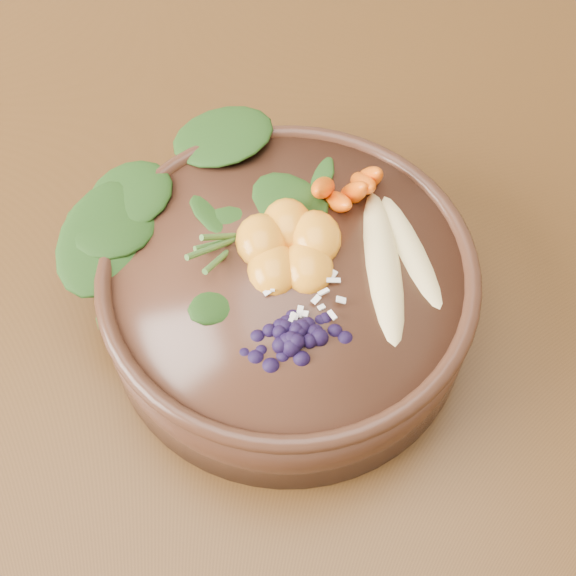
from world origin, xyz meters
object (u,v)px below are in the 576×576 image
stoneware_bowl (288,296)px  carrot_cluster (348,151)px  dining_table (123,270)px  kale_heap (224,191)px  mandarin_cluster (289,237)px  banana_halves (399,247)px  blueberry_pile (298,324)px

stoneware_bowl → carrot_cluster: size_ratio=3.62×
dining_table → carrot_cluster: size_ratio=22.79×
dining_table → kale_heap: bearing=-32.7°
carrot_cluster → mandarin_cluster: size_ratio=0.87×
dining_table → stoneware_bowl: 0.22m
kale_heap → mandarin_cluster: bearing=-42.7°
banana_halves → mandarin_cluster: mandarin_cluster is taller
stoneware_bowl → blueberry_pile: blueberry_pile is taller
kale_heap → blueberry_pile: (0.04, -0.11, -0.00)m
stoneware_bowl → kale_heap: size_ratio=1.53×
dining_table → banana_halves: (0.21, -0.12, 0.17)m
dining_table → banana_halves: bearing=-28.5°
kale_heap → carrot_cluster: carrot_cluster is taller
kale_heap → blueberry_pile: bearing=-69.1°
kale_heap → mandarin_cluster: (0.04, -0.04, -0.01)m
carrot_cluster → blueberry_pile: size_ratio=0.60×
stoneware_bowl → kale_heap: (-0.04, 0.05, 0.05)m
dining_table → mandarin_cluster: bearing=-35.9°
banana_halves → dining_table: bearing=152.4°
banana_halves → kale_heap: bearing=156.5°
banana_halves → mandarin_cluster: (-0.07, 0.01, 0.00)m
stoneware_bowl → banana_halves: bearing=1.8°
carrot_cluster → mandarin_cluster: (-0.04, -0.05, -0.02)m
banana_halves → blueberry_pile: size_ratio=1.22×
dining_table → kale_heap: size_ratio=9.60×
stoneware_bowl → mandarin_cluster: 0.05m
carrot_cluster → blueberry_pile: (-0.04, -0.12, -0.02)m
mandarin_cluster → stoneware_bowl: bearing=-97.3°
blueberry_pile → stoneware_bowl: bearing=91.9°
stoneware_bowl → banana_halves: banana_halves is taller
dining_table → blueberry_pile: 0.28m
dining_table → carrot_cluster: carrot_cluster is taller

